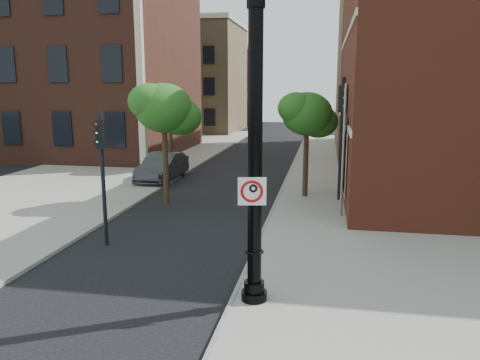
% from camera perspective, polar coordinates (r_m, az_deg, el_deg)
% --- Properties ---
extents(ground, '(120.00, 120.00, 0.00)m').
position_cam_1_polar(ground, '(12.23, -10.52, -13.50)').
color(ground, black).
rests_on(ground, ground).
extents(sidewalk_right, '(8.00, 60.00, 0.12)m').
position_cam_1_polar(sidewalk_right, '(21.04, 15.25, -2.98)').
color(sidewalk_right, gray).
rests_on(sidewalk_right, ground).
extents(sidewalk_left, '(10.00, 50.00, 0.12)m').
position_cam_1_polar(sidewalk_left, '(31.63, -14.27, 1.73)').
color(sidewalk_left, gray).
rests_on(sidewalk_left, ground).
extents(curb_edge, '(0.10, 60.00, 0.14)m').
position_cam_1_polar(curb_edge, '(21.05, 4.48, -2.58)').
color(curb_edge, gray).
rests_on(curb_edge, ground).
extents(victorian_building, '(18.60, 14.60, 17.95)m').
position_cam_1_polar(victorian_building, '(39.94, -20.73, 15.78)').
color(victorian_building, '#572C20').
rests_on(victorian_building, ground).
extents(bg_building_tan_a, '(12.00, 12.00, 12.00)m').
position_cam_1_polar(bg_building_tan_a, '(56.69, -6.28, 12.07)').
color(bg_building_tan_a, '#8F744E').
rests_on(bg_building_tan_a, ground).
extents(bg_building_red, '(12.00, 12.00, 10.00)m').
position_cam_1_polar(bg_building_red, '(70.22, -2.95, 11.13)').
color(bg_building_red, maroon).
rests_on(bg_building_red, ground).
extents(lamppost, '(0.62, 0.62, 7.28)m').
position_cam_1_polar(lamppost, '(10.50, 1.83, 1.83)').
color(lamppost, black).
rests_on(lamppost, ground).
extents(no_parking_sign, '(0.63, 0.15, 0.64)m').
position_cam_1_polar(no_parking_sign, '(10.44, 1.49, -1.36)').
color(no_parking_sign, white).
rests_on(no_parking_sign, ground).
extents(parked_car, '(1.68, 4.66, 1.53)m').
position_cam_1_polar(parked_car, '(26.17, -9.43, 1.58)').
color(parked_car, '#2D2E32').
rests_on(parked_car, ground).
extents(traffic_signal_left, '(0.35, 0.39, 4.38)m').
position_cam_1_polar(traffic_signal_left, '(15.42, -16.54, 2.83)').
color(traffic_signal_left, black).
rests_on(traffic_signal_left, ground).
extents(traffic_signal_right, '(0.41, 0.48, 5.51)m').
position_cam_1_polar(traffic_signal_right, '(21.00, 12.36, 7.24)').
color(traffic_signal_right, black).
rests_on(traffic_signal_right, ground).
extents(utility_pole, '(0.10, 0.10, 5.24)m').
position_cam_1_polar(utility_pole, '(18.44, 12.46, 3.29)').
color(utility_pole, '#999999').
rests_on(utility_pole, ground).
extents(street_tree_a, '(2.92, 2.64, 5.27)m').
position_cam_1_polar(street_tree_a, '(20.47, -9.15, 8.50)').
color(street_tree_a, '#302113').
rests_on(street_tree_a, ground).
extents(street_tree_b, '(2.80, 2.53, 5.05)m').
position_cam_1_polar(street_tree_b, '(29.00, -8.50, 8.93)').
color(street_tree_b, '#302113').
rests_on(street_tree_b, ground).
extents(street_tree_c, '(2.71, 2.45, 4.89)m').
position_cam_1_polar(street_tree_c, '(21.51, 8.26, 7.83)').
color(street_tree_c, '#302113').
rests_on(street_tree_c, ground).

